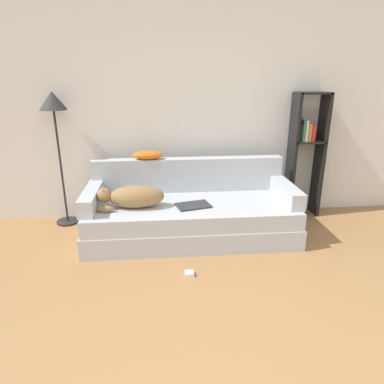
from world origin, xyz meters
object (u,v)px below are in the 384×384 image
Objects in this scene: couch at (191,220)px; dog at (133,197)px; throw_pillow at (148,155)px; floor_lamp at (54,114)px; laptop at (193,205)px; bookshelf at (306,147)px; power_adapter at (189,274)px.

dog reaches higher than couch.
throw_pillow is 0.22× the size of floor_lamp.
throw_pillow is at bearing 139.79° from couch.
dog reaches higher than laptop.
throw_pillow is 1.10m from floor_lamp.
dog is at bearing 163.46° from laptop.
floor_lamp reaches higher than laptop.
floor_lamp is at bearing -179.48° from bookshelf.
laptop is 0.25× the size of floor_lamp.
couch is at bearing 81.22° from laptop.
laptop is 0.81m from throw_pillow.
throw_pillow is (-0.47, 0.51, 0.43)m from laptop.
laptop is 4.99× the size of power_adapter.
dog is 8.76× the size of power_adapter.
floor_lamp reaches higher than power_adapter.
bookshelf is at bearing 40.54° from power_adapter.
dog is at bearing -171.28° from couch.
couch is at bearing -159.96° from bookshelf.
laptop is 1.17× the size of throw_pillow.
laptop is 1.64m from bookshelf.
power_adapter is (-0.10, -0.67, -0.39)m from laptop.
dog is at bearing -163.19° from bookshelf.
bookshelf reaches higher than dog.
floor_lamp is 2.27m from power_adapter.
dog is 0.60m from throw_pillow.
couch is 1.89m from floor_lamp.
bookshelf is at bearing 9.88° from laptop.
throw_pillow is at bearing -6.56° from floor_lamp.
bookshelf is at bearing 4.23° from throw_pillow.
throw_pillow is 4.28× the size of power_adapter.
power_adapter is (-1.54, -1.32, -0.84)m from bookshelf.
bookshelf is (1.91, 0.14, 0.02)m from throw_pillow.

